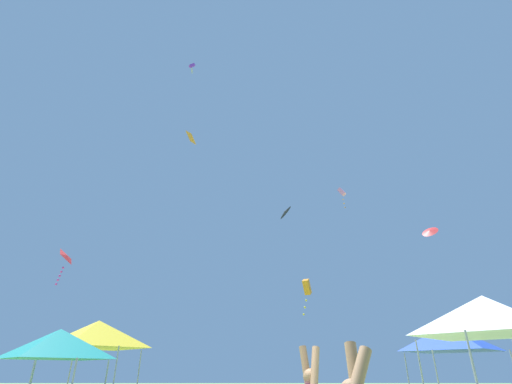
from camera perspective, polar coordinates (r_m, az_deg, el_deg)
canopy_tent_white at (r=12.98m, az=31.82°, el=-15.82°), size 3.42×3.42×3.66m
canopy_tent_yellow at (r=18.00m, az=-23.42°, el=-19.43°), size 3.39×3.39×3.62m
canopy_tent_teal at (r=13.59m, az=-28.34°, el=-19.88°), size 2.66×2.66×2.85m
canopy_tent_blue at (r=18.20m, az=27.48°, el=-19.31°), size 3.19×3.19×3.41m
kite_red_diamond at (r=36.21m, az=-27.32°, el=-9.04°), size 1.34×1.27×3.17m
kite_pink_box at (r=24.37m, az=12.93°, el=-0.07°), size 0.53×0.53×1.38m
kite_orange_box at (r=22.83m, az=7.68°, el=-14.41°), size 0.63×0.81×2.06m
kite_orange_diamond at (r=37.66m, az=-9.96°, el=8.27°), size 1.18×1.19×1.19m
kite_purple_box at (r=35.64m, az=-9.93°, el=18.60°), size 0.60×0.50×1.35m
kite_black_delta at (r=20.47m, az=4.34°, el=-3.11°), size 0.73×0.95×0.75m
kite_red_delta at (r=38.26m, az=25.05°, el=-5.50°), size 1.83×1.80×1.21m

